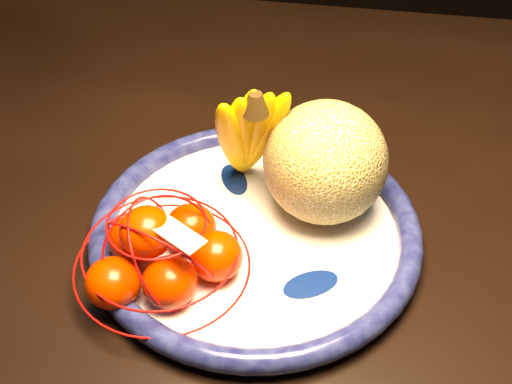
# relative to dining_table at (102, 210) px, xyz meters

# --- Properties ---
(dining_table) EXTENTS (1.67, 1.11, 0.79)m
(dining_table) POSITION_rel_dining_table_xyz_m (0.00, 0.00, 0.00)
(dining_table) COLOR black
(dining_table) RESTS_ON ground
(fruit_bowl) EXTENTS (0.38, 0.38, 0.03)m
(fruit_bowl) POSITION_rel_dining_table_xyz_m (0.22, -0.13, 0.10)
(fruit_bowl) COLOR white
(fruit_bowl) RESTS_ON dining_table
(cantaloupe) EXTENTS (0.14, 0.14, 0.14)m
(cantaloupe) POSITION_rel_dining_table_xyz_m (0.30, -0.08, 0.17)
(cantaloupe) COLOR olive
(cantaloupe) RESTS_ON fruit_bowl
(banana_bunch) EXTENTS (0.11, 0.11, 0.17)m
(banana_bunch) POSITION_rel_dining_table_xyz_m (0.21, -0.05, 0.19)
(banana_bunch) COLOR #DDBB04
(banana_bunch) RESTS_ON fruit_bowl
(mandarin_bag) EXTENTS (0.23, 0.23, 0.12)m
(mandarin_bag) POSITION_rel_dining_table_xyz_m (0.13, -0.19, 0.13)
(mandarin_bag) COLOR #F22400
(mandarin_bag) RESTS_ON fruit_bowl
(price_tag) EXTENTS (0.07, 0.06, 0.01)m
(price_tag) POSITION_rel_dining_table_xyz_m (0.14, -0.21, 0.18)
(price_tag) COLOR white
(price_tag) RESTS_ON mandarin_bag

